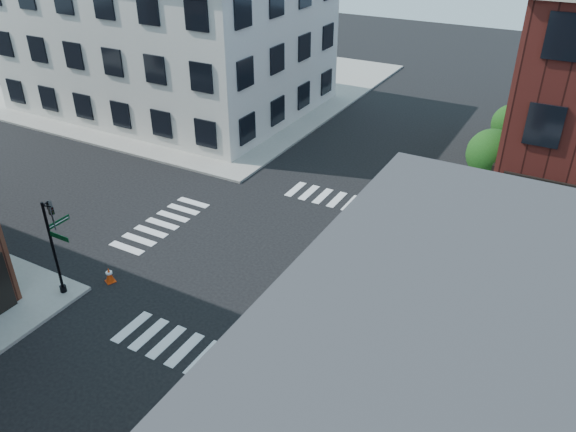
# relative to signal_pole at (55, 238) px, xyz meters

# --- Properties ---
(ground) EXTENTS (120.00, 120.00, 0.00)m
(ground) POSITION_rel_signal_pole_xyz_m (6.72, 6.68, -2.86)
(ground) COLOR black
(ground) RESTS_ON ground
(sidewalk_nw) EXTENTS (30.00, 30.00, 0.15)m
(sidewalk_nw) POSITION_rel_signal_pole_xyz_m (-14.28, 27.68, -2.78)
(sidewalk_nw) COLOR gray
(sidewalk_nw) RESTS_ON ground
(building_nw) EXTENTS (22.00, 16.00, 11.00)m
(building_nw) POSITION_rel_signal_pole_xyz_m (-12.28, 22.68, 2.64)
(building_nw) COLOR silver
(building_nw) RESTS_ON ground
(tree_near) EXTENTS (2.69, 2.69, 4.49)m
(tree_near) POSITION_rel_signal_pole_xyz_m (14.28, 16.65, 0.30)
(tree_near) COLOR black
(tree_near) RESTS_ON ground
(tree_far) EXTENTS (2.43, 2.43, 4.07)m
(tree_far) POSITION_rel_signal_pole_xyz_m (14.28, 22.65, 0.02)
(tree_far) COLOR black
(tree_far) RESTS_ON ground
(signal_pole) EXTENTS (1.29, 1.24, 4.60)m
(signal_pole) POSITION_rel_signal_pole_xyz_m (0.00, 0.00, 0.00)
(signal_pole) COLOR black
(signal_pole) RESTS_ON ground
(traffic_cone) EXTENTS (0.54, 0.54, 0.76)m
(traffic_cone) POSITION_rel_signal_pole_xyz_m (1.02, 1.55, -2.49)
(traffic_cone) COLOR red
(traffic_cone) RESTS_ON ground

